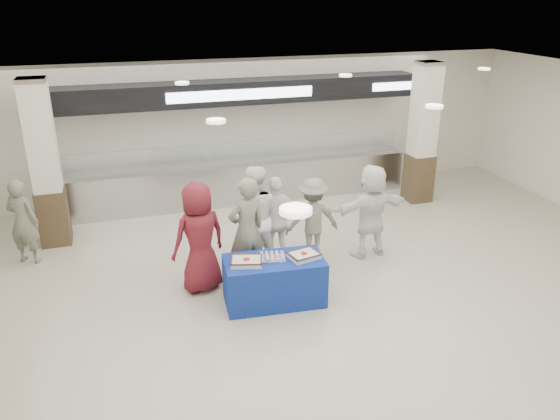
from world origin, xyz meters
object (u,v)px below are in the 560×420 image
object	(u,v)px
soldier_b	(313,219)
civilian_maroon	(199,238)
soldier_bg	(23,221)
cupcake_tray	(272,257)
chef_tall	(253,218)
display_table	(274,281)
soldier_a	(247,230)
sheet_cake_left	(246,261)
civilian_white	(371,211)
chef_short	(277,221)
sheet_cake_right	(304,255)

from	to	relation	value
soldier_b	civilian_maroon	bearing A→B (deg)	16.56
soldier_b	soldier_bg	distance (m)	5.19
cupcake_tray	chef_tall	xyz separation A→B (m)	(0.02, 1.22, 0.16)
display_table	soldier_a	distance (m)	1.02
sheet_cake_left	soldier_bg	xyz separation A→B (m)	(-3.45, 2.67, -0.00)
civilian_white	soldier_bg	bearing A→B (deg)	-20.86
chef_short	civilian_white	size ratio (longest dim) A/B	0.93
soldier_a	soldier_bg	bearing A→B (deg)	-43.12
cupcake_tray	civilian_maroon	distance (m)	1.26
cupcake_tray	soldier_bg	size ratio (longest dim) A/B	0.29
display_table	chef_short	bearing A→B (deg)	76.11
soldier_bg	civilian_maroon	bearing A→B (deg)	173.45
cupcake_tray	soldier_a	xyz separation A→B (m)	(-0.21, 0.79, 0.14)
cupcake_tray	civilian_maroon	xyz separation A→B (m)	(-1.01, 0.73, 0.15)
sheet_cake_left	chef_tall	xyz separation A→B (m)	(0.44, 1.27, 0.15)
sheet_cake_right	civilian_white	distance (m)	2.07
cupcake_tray	soldier_b	xyz separation A→B (m)	(1.14, 1.27, -0.01)
display_table	soldier_b	distance (m)	1.76
cupcake_tray	soldier_b	world-z (taller)	soldier_b
soldier_b	soldier_bg	xyz separation A→B (m)	(-5.01, 1.36, 0.02)
display_table	cupcake_tray	world-z (taller)	cupcake_tray
sheet_cake_right	soldier_b	xyz separation A→B (m)	(0.65, 1.38, -0.03)
soldier_bg	cupcake_tray	bearing A→B (deg)	172.82
soldier_b	display_table	bearing A→B (deg)	51.99
sheet_cake_left	soldier_b	xyz separation A→B (m)	(1.56, 1.31, -0.03)
soldier_a	soldier_bg	size ratio (longest dim) A/B	1.16
chef_tall	civilian_white	size ratio (longest dim) A/B	1.07
sheet_cake_left	soldier_bg	size ratio (longest dim) A/B	0.35
display_table	soldier_a	xyz separation A→B (m)	(-0.23, 0.83, 0.55)
cupcake_tray	chef_tall	distance (m)	1.23
display_table	chef_short	size ratio (longest dim) A/B	0.95
sheet_cake_left	civilian_white	size ratio (longest dim) A/B	0.31
sheet_cake_left	cupcake_tray	bearing A→B (deg)	6.00
display_table	chef_tall	world-z (taller)	chef_tall
civilian_maroon	soldier_b	distance (m)	2.22
chef_short	soldier_a	bearing A→B (deg)	31.10
sheet_cake_right	chef_tall	world-z (taller)	chef_tall
sheet_cake_left	cupcake_tray	distance (m)	0.43
civilian_maroon	civilian_white	distance (m)	3.22
chef_short	soldier_b	xyz separation A→B (m)	(0.68, -0.00, -0.05)
soldier_bg	chef_tall	bearing A→B (deg)	-172.85
civilian_maroon	soldier_bg	size ratio (longest dim) A/B	1.17
sheet_cake_right	civilian_maroon	size ratio (longest dim) A/B	0.28
civilian_maroon	cupcake_tray	bearing A→B (deg)	126.95
sheet_cake_right	soldier_b	world-z (taller)	soldier_b
sheet_cake_left	sheet_cake_right	xyz separation A→B (m)	(0.91, -0.06, -0.00)
sheet_cake_left	soldier_a	distance (m)	0.87
soldier_a	soldier_b	distance (m)	1.44
cupcake_tray	civilian_white	distance (m)	2.43
civilian_maroon	soldier_a	world-z (taller)	civilian_maroon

